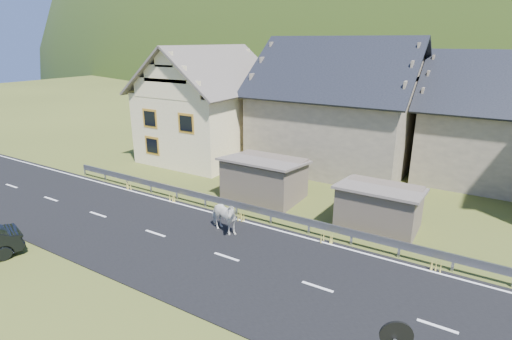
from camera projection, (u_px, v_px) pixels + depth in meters
The scene contains 12 objects.
ground at pixel (227, 258), 16.33m from camera, with size 160.00×160.00×0.00m, color #374018.
road at pixel (227, 257), 16.32m from camera, with size 60.00×7.00×0.04m, color black.
lane_markings at pixel (227, 257), 16.31m from camera, with size 60.00×6.60×0.01m, color silver.
guardrail at pixel (271, 213), 19.14m from camera, with size 28.10×0.09×0.75m.
shed_left at pixel (264, 179), 22.25m from camera, with size 4.30×3.30×2.40m, color #6A5B4D.
shed_right at pixel (379, 208), 18.66m from camera, with size 3.80×2.90×2.20m, color #6A5B4D.
house_cream at pixel (209, 98), 29.66m from camera, with size 7.80×9.80×8.30m.
house_stone_a at pixel (339, 98), 27.56m from camera, with size 10.80×9.80×8.90m.
house_stone_b at pixel (506, 113), 24.36m from camera, with size 9.80×8.80×8.10m.
mountain at pixel (488, 112), 166.21m from camera, with size 440.00×280.00×260.00m, color #1F370D.
conifer_patch at pixel (283, 48), 130.95m from camera, with size 76.00×50.00×28.00m, color black.
horse at pixel (223, 216), 18.18m from camera, with size 1.88×0.86×1.59m, color silver.
Camera 1 is at (8.52, -11.67, 8.49)m, focal length 28.00 mm.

